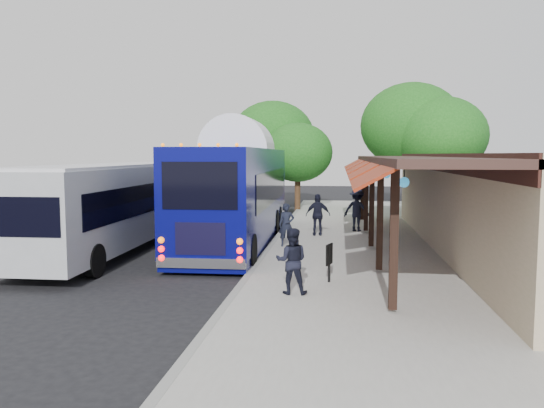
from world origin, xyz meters
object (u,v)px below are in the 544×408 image
at_px(coach_bus, 238,189).
at_px(city_bus, 112,203).
at_px(ped_c, 318,215).
at_px(ped_a, 286,225).
at_px(ped_b, 292,261).
at_px(ped_d, 357,210).
at_px(sign_board, 329,256).

height_order(coach_bus, city_bus, coach_bus).
distance_m(city_bus, ped_c, 8.35).
relative_size(ped_a, ped_b, 0.98).
xyz_separation_m(ped_a, ped_b, (0.80, -6.73, 0.01)).
xyz_separation_m(ped_a, ped_d, (2.74, 4.26, 0.16)).
height_order(city_bus, ped_d, city_bus).
distance_m(ped_a, ped_c, 2.99).
xyz_separation_m(ped_d, sign_board, (-1.05, -9.67, -0.26)).
bearing_deg(ped_c, sign_board, 88.91).
bearing_deg(city_bus, ped_a, 7.80).
distance_m(ped_b, ped_d, 11.16).
xyz_separation_m(city_bus, ped_c, (7.41, 3.78, -0.75)).
bearing_deg(ped_c, ped_a, 63.77).
relative_size(ped_c, ped_d, 0.92).
bearing_deg(sign_board, ped_b, -106.25).
bearing_deg(ped_d, sign_board, 103.88).
distance_m(ped_a, ped_d, 5.06).
bearing_deg(ped_b, city_bus, -40.33).
bearing_deg(ped_c, ped_d, -144.39).
bearing_deg(ped_b, ped_d, -101.58).
xyz_separation_m(coach_bus, ped_a, (2.11, -1.46, -1.23)).
distance_m(city_bus, ped_b, 9.21).
relative_size(coach_bus, sign_board, 12.32).
bearing_deg(ped_a, city_bus, -178.13).
relative_size(ped_b, sign_board, 1.58).
bearing_deg(sign_board, city_bus, 169.10).
bearing_deg(ped_d, coach_bus, 50.05).
distance_m(ped_b, ped_c, 9.53).
bearing_deg(sign_board, ped_d, 101.76).
height_order(ped_b, sign_board, ped_b).
xyz_separation_m(ped_b, sign_board, (0.89, 1.31, -0.11)).
relative_size(city_bus, ped_b, 7.35).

